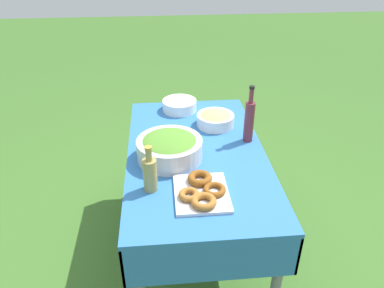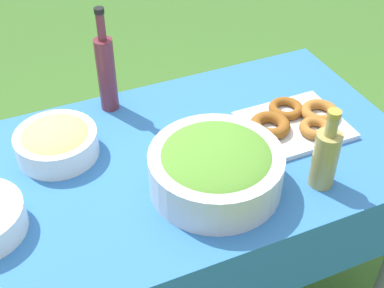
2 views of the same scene
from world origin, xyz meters
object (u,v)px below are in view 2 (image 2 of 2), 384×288
at_px(salad_bowl, 216,167).
at_px(donut_platter, 295,122).
at_px(pasta_bowl, 56,141).
at_px(wine_bottle, 106,71).
at_px(olive_oil_bottle, 326,157).

relative_size(salad_bowl, donut_platter, 1.11).
xyz_separation_m(salad_bowl, pasta_bowl, (0.35, -0.30, -0.02)).
height_order(pasta_bowl, donut_platter, pasta_bowl).
height_order(salad_bowl, donut_platter, salad_bowl).
relative_size(salad_bowl, pasta_bowl, 1.52).
xyz_separation_m(pasta_bowl, wine_bottle, (-0.20, -0.16, 0.09)).
distance_m(donut_platter, olive_oil_bottle, 0.26).
height_order(donut_platter, olive_oil_bottle, olive_oil_bottle).
distance_m(pasta_bowl, donut_platter, 0.70).
bearing_deg(wine_bottle, pasta_bowl, 38.51).
height_order(salad_bowl, olive_oil_bottle, olive_oil_bottle).
height_order(pasta_bowl, wine_bottle, wine_bottle).
bearing_deg(wine_bottle, donut_platter, 145.98).
bearing_deg(olive_oil_bottle, salad_bowl, -20.86).
distance_m(pasta_bowl, olive_oil_bottle, 0.74).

